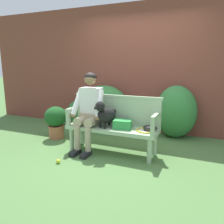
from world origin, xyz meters
TOP-DOWN VIEW (x-y plane):
  - ground_plane at (0.00, 0.00)m, footprint 40.00×40.00m
  - brick_garden_fence at (0.00, 1.61)m, footprint 8.00×0.30m
  - hedge_bush_far_right at (-0.70, 1.20)m, footprint 1.13×0.88m
  - hedge_bush_far_left at (0.84, 1.27)m, footprint 0.81×0.71m
  - hedge_bush_mid_right at (-1.35, 1.29)m, footprint 0.71×0.62m
  - garden_bench at (0.00, 0.00)m, footprint 1.51×0.46m
  - bench_backrest at (0.00, 0.20)m, footprint 1.55×0.06m
  - bench_armrest_left_end at (-0.71, -0.08)m, footprint 0.06×0.46m
  - bench_armrest_right_end at (0.71, -0.08)m, footprint 0.06×0.46m
  - person_seated at (-0.41, -0.01)m, footprint 0.56×0.63m
  - dog_on_bench at (-0.09, -0.06)m, footprint 0.32×0.43m
  - tennis_racket at (0.56, 0.02)m, footprint 0.33×0.58m
  - baseball_glove at (0.62, 0.03)m, footprint 0.23×0.18m
  - sports_bag at (0.19, -0.02)m, footprint 0.31×0.24m
  - tennis_ball at (-0.57, -0.71)m, footprint 0.07×0.07m
  - potted_plant at (-1.32, 0.27)m, footprint 0.43×0.43m

SIDE VIEW (x-z plane):
  - ground_plane at x=0.00m, z-range 0.00..0.00m
  - tennis_ball at x=-0.57m, z-range 0.00..0.07m
  - hedge_bush_mid_right at x=-1.35m, z-range 0.00..0.63m
  - potted_plant at x=-1.32m, z-range 0.05..0.69m
  - garden_bench at x=0.00m, z-range 0.16..0.60m
  - tennis_racket at x=0.56m, z-range 0.44..0.47m
  - baseball_glove at x=0.62m, z-range 0.44..0.53m
  - hedge_bush_far_right at x=-0.70m, z-range 0.00..0.99m
  - sports_bag at x=0.19m, z-range 0.44..0.58m
  - hedge_bush_far_left at x=0.84m, z-range 0.00..1.04m
  - bench_armrest_left_end at x=-0.71m, z-range 0.50..0.78m
  - bench_armrest_right_end at x=0.71m, z-range 0.50..0.78m
  - dog_on_bench at x=-0.09m, z-range 0.44..0.88m
  - bench_backrest at x=0.00m, z-range 0.45..0.95m
  - person_seated at x=-0.41m, z-range 0.06..1.37m
  - brick_garden_fence at x=0.00m, z-range 0.00..2.70m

